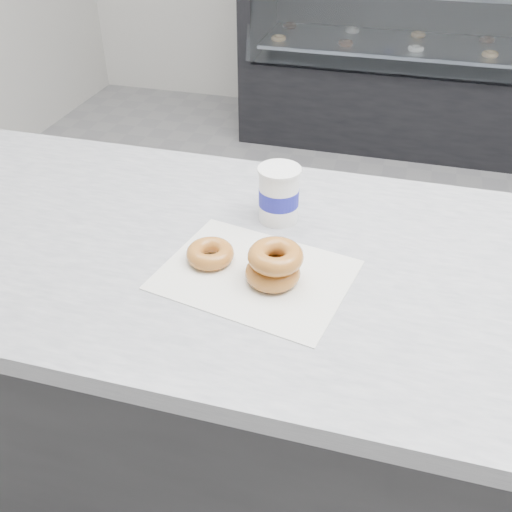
{
  "coord_description": "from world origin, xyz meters",
  "views": [
    {
      "loc": [
        -0.2,
        -1.48,
        1.55
      ],
      "look_at": [
        -0.43,
        -0.64,
        0.92
      ],
      "focal_mm": 40.0,
      "sensor_mm": 36.0,
      "label": 1
    }
  ],
  "objects": [
    {
      "name": "counter",
      "position": [
        0.0,
        -0.6,
        0.45
      ],
      "size": [
        3.06,
        0.76,
        0.9
      ],
      "color": "#333335",
      "rests_on": "ground"
    },
    {
      "name": "wax_paper",
      "position": [
        -0.42,
        -0.67,
        0.9
      ],
      "size": [
        0.38,
        0.32,
        0.0
      ],
      "primitive_type": "cube",
      "rotation": [
        0.0,
        0.0,
        -0.19
      ],
      "color": "silver",
      "rests_on": "counter"
    },
    {
      "name": "display_case",
      "position": [
        0.0,
        2.12,
        0.49
      ],
      "size": [
        2.4,
        0.74,
        1.25
      ],
      "color": "black",
      "rests_on": "ground"
    },
    {
      "name": "coffee_cup",
      "position": [
        -0.43,
        -0.47,
        0.96
      ],
      "size": [
        0.09,
        0.09,
        0.12
      ],
      "rotation": [
        0.0,
        0.0,
        -0.11
      ],
      "color": "white",
      "rests_on": "counter"
    },
    {
      "name": "donut_stack",
      "position": [
        -0.38,
        -0.68,
        0.94
      ],
      "size": [
        0.13,
        0.13,
        0.07
      ],
      "color": "#C68736",
      "rests_on": "wax_paper"
    },
    {
      "name": "ground",
      "position": [
        0.0,
        0.0,
        0.0
      ],
      "size": [
        5.0,
        5.0,
        0.0
      ],
      "primitive_type": "plane",
      "color": "gray",
      "rests_on": "ground"
    },
    {
      "name": "donut_single",
      "position": [
        -0.52,
        -0.65,
        0.92
      ],
      "size": [
        0.11,
        0.11,
        0.03
      ],
      "primitive_type": "torus",
      "rotation": [
        0.0,
        0.0,
        -0.16
      ],
      "color": "#C68736",
      "rests_on": "wax_paper"
    }
  ]
}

